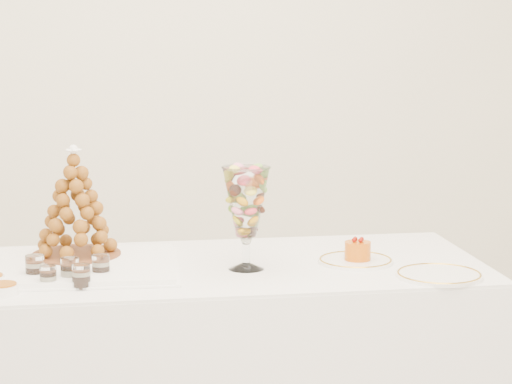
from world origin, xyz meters
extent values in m
cube|color=white|center=(0.00, 2.00, 1.40)|extent=(4.50, 0.04, 2.80)
cube|color=white|center=(-0.13, 0.31, 0.34)|extent=(1.86, 0.81, 0.69)
cube|color=white|center=(-0.13, 0.31, 0.69)|extent=(1.85, 0.81, 0.01)
cube|color=white|center=(-0.48, 0.33, 0.71)|extent=(0.67, 0.53, 0.02)
cylinder|color=white|center=(0.04, 0.24, 0.71)|extent=(0.11, 0.11, 0.02)
cylinder|color=white|center=(0.04, 0.24, 0.75)|extent=(0.02, 0.02, 0.08)
sphere|color=white|center=(0.04, 0.24, 0.79)|extent=(0.04, 0.04, 0.04)
cylinder|color=white|center=(0.39, 0.25, 0.70)|extent=(0.23, 0.23, 0.01)
cylinder|color=white|center=(0.58, 0.03, 0.70)|extent=(0.25, 0.25, 0.01)
cylinder|color=white|center=(-0.58, 0.23, 0.73)|extent=(0.06, 0.06, 0.07)
cylinder|color=white|center=(-0.49, 0.17, 0.73)|extent=(0.06, 0.06, 0.07)
cylinder|color=white|center=(-0.40, 0.21, 0.73)|extent=(0.06, 0.06, 0.07)
cylinder|color=white|center=(-0.55, 0.13, 0.73)|extent=(0.06, 0.06, 0.06)
cylinder|color=white|center=(-0.46, 0.10, 0.73)|extent=(0.06, 0.06, 0.07)
cylinder|color=white|center=(-0.67, 0.08, 0.71)|extent=(0.09, 0.09, 0.03)
cylinder|color=brown|center=(-0.46, 0.44, 0.72)|extent=(0.28, 0.28, 0.01)
cone|color=brown|center=(-0.46, 0.44, 0.89)|extent=(0.24, 0.24, 0.33)
sphere|color=white|center=(-0.46, 0.44, 1.05)|extent=(0.03, 0.03, 0.03)
cylinder|color=#C95909|center=(0.40, 0.24, 0.74)|extent=(0.08, 0.08, 0.06)
sphere|color=maroon|center=(0.41, 0.24, 0.77)|extent=(0.01, 0.01, 0.01)
sphere|color=maroon|center=(0.39, 0.25, 0.77)|extent=(0.01, 0.01, 0.01)
sphere|color=maroon|center=(0.38, 0.24, 0.77)|extent=(0.01, 0.01, 0.01)
sphere|color=maroon|center=(0.40, 0.23, 0.77)|extent=(0.01, 0.01, 0.01)
camera|label=1|loc=(-0.51, -2.66, 1.43)|focal=70.00mm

